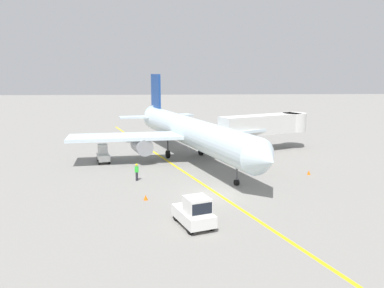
% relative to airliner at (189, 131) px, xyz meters
% --- Properties ---
extents(ground_plane, '(300.00, 300.00, 0.00)m').
position_rel_airliner_xyz_m(ground_plane, '(1.24, -14.07, -3.42)').
color(ground_plane, gray).
extents(taxi_line_yellow, '(26.17, 75.79, 0.01)m').
position_rel_airliner_xyz_m(taxi_line_yellow, '(0.18, -9.07, -3.41)').
color(taxi_line_yellow, yellow).
rests_on(taxi_line_yellow, ground).
extents(airliner, '(27.60, 34.34, 10.10)m').
position_rel_airliner_xyz_m(airliner, '(0.00, 0.00, 0.00)').
color(airliner, silver).
rests_on(airliner, ground).
extents(jet_bridge, '(12.73, 7.79, 4.85)m').
position_rel_airliner_xyz_m(jet_bridge, '(10.97, 4.60, 0.12)').
color(jet_bridge, silver).
rests_on(jet_bridge, ground).
extents(pushback_tug, '(3.02, 4.03, 2.20)m').
position_rel_airliner_xyz_m(pushback_tug, '(-0.61, -20.91, -2.42)').
color(pushback_tug, silver).
rests_on(pushback_tug, ground).
extents(baggage_tug_near_wing, '(1.91, 2.66, 2.10)m').
position_rel_airliner_xyz_m(baggage_tug_near_wing, '(-10.09, -1.19, -2.49)').
color(baggage_tug_near_wing, silver).
rests_on(baggage_tug_near_wing, ground).
extents(belt_loader_forward_hold, '(3.50, 4.99, 2.59)m').
position_rel_airliner_xyz_m(belt_loader_forward_hold, '(6.94, -4.37, -2.64)').
color(belt_loader_forward_hold, silver).
rests_on(belt_loader_forward_hold, ground).
extents(ground_crew_marshaller, '(0.36, 0.24, 1.70)m').
position_rel_airliner_xyz_m(ground_crew_marshaller, '(-5.52, -9.25, -2.51)').
color(ground_crew_marshaller, '#26262D').
rests_on(ground_crew_marshaller, ground).
extents(safety_cone_nose_left, '(0.36, 0.36, 0.44)m').
position_rel_airliner_xyz_m(safety_cone_nose_left, '(-4.31, -15.15, -3.20)').
color(safety_cone_nose_left, orange).
rests_on(safety_cone_nose_left, ground).
extents(safety_cone_nose_right, '(0.36, 0.36, 0.44)m').
position_rel_airliner_xyz_m(safety_cone_nose_right, '(11.97, -8.03, -3.20)').
color(safety_cone_nose_right, orange).
rests_on(safety_cone_nose_right, ground).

